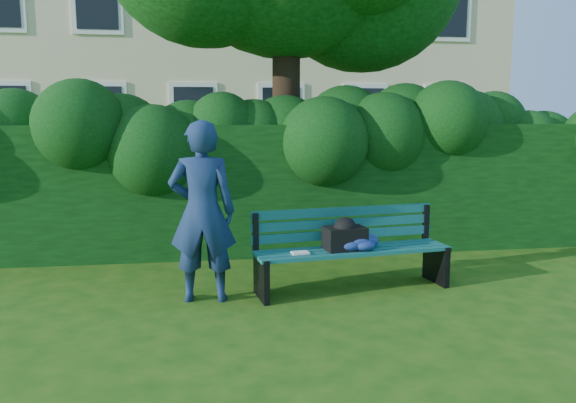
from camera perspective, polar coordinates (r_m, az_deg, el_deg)
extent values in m
plane|color=#1C4E0F|center=(6.06, 0.85, -9.78)|extent=(80.00, 80.00, 0.00)
cube|color=white|center=(16.45, -26.68, 8.12)|extent=(1.30, 0.08, 1.60)
cube|color=black|center=(16.41, -26.72, 8.11)|extent=(1.05, 0.04, 1.35)
cube|color=white|center=(15.87, -18.34, 8.61)|extent=(1.30, 0.08, 1.60)
cube|color=black|center=(15.83, -18.36, 8.61)|extent=(1.05, 0.04, 1.35)
cube|color=white|center=(15.65, -9.54, 8.93)|extent=(1.30, 0.08, 1.60)
cube|color=black|center=(15.61, -9.55, 8.93)|extent=(1.05, 0.04, 1.35)
cube|color=white|center=(15.79, -0.70, 9.05)|extent=(1.30, 0.08, 1.60)
cube|color=black|center=(15.75, -0.68, 9.05)|extent=(1.05, 0.04, 1.35)
cube|color=white|center=(16.29, 7.80, 8.96)|extent=(1.30, 0.08, 1.60)
cube|color=black|center=(16.25, 7.84, 8.96)|extent=(1.05, 0.04, 1.35)
cube|color=white|center=(17.11, 15.63, 8.71)|extent=(1.30, 0.08, 1.60)
cube|color=black|center=(17.08, 15.69, 8.71)|extent=(1.05, 0.04, 1.35)
cube|color=white|center=(16.13, -18.84, 18.59)|extent=(1.30, 0.08, 1.60)
cube|color=black|center=(16.09, -18.87, 18.62)|extent=(1.05, 0.04, 1.35)
cube|color=white|center=(15.91, -9.82, 19.06)|extent=(1.30, 0.08, 1.60)
cube|color=black|center=(15.87, -9.82, 19.09)|extent=(1.05, 0.04, 1.35)
cube|color=white|center=(16.05, -0.72, 19.10)|extent=(1.30, 0.08, 1.60)
cube|color=black|center=(16.01, -0.70, 19.12)|extent=(1.05, 0.04, 1.35)
cube|color=white|center=(16.54, 8.02, 18.71)|extent=(1.30, 0.08, 1.60)
cube|color=black|center=(16.50, 8.06, 18.73)|extent=(1.05, 0.04, 1.35)
cube|color=white|center=(17.35, 16.03, 17.99)|extent=(1.30, 0.08, 1.60)
cube|color=black|center=(17.32, 16.09, 18.01)|extent=(1.05, 0.04, 1.35)
cube|color=black|center=(7.99, -1.68, 1.38)|extent=(10.00, 1.00, 1.80)
cylinder|color=black|center=(8.78, -0.18, 11.10)|extent=(0.43, 0.43, 4.57)
cube|color=#10514A|center=(6.09, 7.29, -5.35)|extent=(2.18, 0.40, 0.04)
cube|color=#10514A|center=(6.19, 6.84, -5.10)|extent=(2.18, 0.40, 0.04)
cube|color=#10514A|center=(6.30, 6.41, -4.85)|extent=(2.18, 0.40, 0.04)
cube|color=#10514A|center=(6.41, 6.00, -4.61)|extent=(2.18, 0.40, 0.04)
cube|color=#10514A|center=(6.45, 5.75, -3.33)|extent=(2.17, 0.33, 0.10)
cube|color=#10514A|center=(6.44, 5.73, -2.18)|extent=(2.17, 0.33, 0.10)
cube|color=#10514A|center=(6.42, 5.71, -1.02)|extent=(2.17, 0.33, 0.10)
cube|color=black|center=(5.99, -2.72, -7.80)|extent=(0.13, 0.50, 0.44)
cube|color=black|center=(6.13, -3.33, -3.28)|extent=(0.07, 0.07, 0.45)
cube|color=black|center=(5.88, -2.63, -5.89)|extent=(0.12, 0.42, 0.05)
cube|color=black|center=(6.77, 14.79, -6.14)|extent=(0.13, 0.50, 0.44)
cube|color=black|center=(6.89, 13.82, -2.17)|extent=(0.07, 0.07, 0.45)
cube|color=black|center=(6.67, 15.09, -4.42)|extent=(0.12, 0.42, 0.05)
cube|color=white|center=(5.98, 1.25, -5.24)|extent=(0.20, 0.15, 0.02)
cube|color=black|center=(6.18, 5.80, -3.74)|extent=(0.47, 0.35, 0.25)
imported|color=navy|center=(5.84, -8.71, -1.05)|extent=(0.72, 0.50, 1.88)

